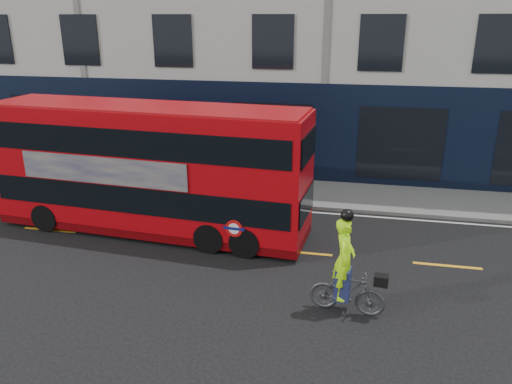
# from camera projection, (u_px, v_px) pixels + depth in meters

# --- Properties ---
(ground) EXTENTS (120.00, 120.00, 0.00)m
(ground) POSITION_uv_depth(u_px,v_px,m) (294.00, 278.00, 12.92)
(ground) COLOR black
(ground) RESTS_ON ground
(pavement) EXTENTS (60.00, 3.00, 0.12)m
(pavement) POSITION_uv_depth(u_px,v_px,m) (316.00, 194.00, 18.91)
(pavement) COLOR gray
(pavement) RESTS_ON ground
(kerb) EXTENTS (60.00, 0.12, 0.13)m
(kerb) POSITION_uv_depth(u_px,v_px,m) (313.00, 207.00, 17.52)
(kerb) COLOR slate
(kerb) RESTS_ON ground
(road_edge_line) EXTENTS (58.00, 0.10, 0.01)m
(road_edge_line) POSITION_uv_depth(u_px,v_px,m) (312.00, 212.00, 17.27)
(road_edge_line) COLOR silver
(road_edge_line) RESTS_ON ground
(lane_dashes) EXTENTS (58.00, 0.12, 0.01)m
(lane_dashes) POSITION_uv_depth(u_px,v_px,m) (301.00, 252.00, 14.31)
(lane_dashes) COLOR #F1A71C
(lane_dashes) RESTS_ON ground
(bus) EXTENTS (9.97, 3.00, 3.96)m
(bus) POSITION_uv_depth(u_px,v_px,m) (150.00, 169.00, 15.19)
(bus) COLOR #B1070D
(bus) RESTS_ON ground
(cyclist) EXTENTS (1.76, 0.74, 2.51)m
(cyclist) POSITION_uv_depth(u_px,v_px,m) (346.00, 278.00, 11.16)
(cyclist) COLOR #45474A
(cyclist) RESTS_ON ground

